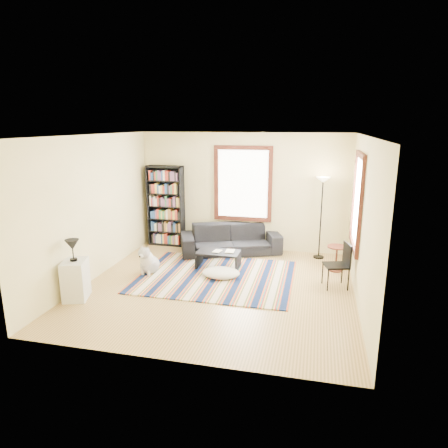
% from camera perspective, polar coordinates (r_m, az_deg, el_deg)
% --- Properties ---
extents(floor, '(5.00, 5.00, 0.10)m').
position_cam_1_polar(floor, '(7.67, -0.86, -9.26)').
color(floor, tan).
rests_on(floor, ground).
extents(ceiling, '(5.00, 5.00, 0.10)m').
position_cam_1_polar(ceiling, '(7.04, -0.95, 12.94)').
color(ceiling, white).
rests_on(ceiling, floor).
extents(wall_back, '(5.00, 0.10, 2.80)m').
position_cam_1_polar(wall_back, '(9.66, 2.78, 4.65)').
color(wall_back, beige).
rests_on(wall_back, floor).
extents(wall_front, '(5.00, 0.10, 2.80)m').
position_cam_1_polar(wall_front, '(4.88, -8.23, -5.19)').
color(wall_front, beige).
rests_on(wall_front, floor).
extents(wall_left, '(0.10, 5.00, 2.80)m').
position_cam_1_polar(wall_left, '(8.21, -18.46, 2.19)').
color(wall_left, beige).
rests_on(wall_left, floor).
extents(wall_right, '(0.10, 5.00, 2.80)m').
position_cam_1_polar(wall_right, '(7.06, 19.61, 0.22)').
color(wall_right, beige).
rests_on(wall_right, floor).
extents(window_back, '(1.20, 0.06, 1.60)m').
position_cam_1_polar(window_back, '(9.55, 2.71, 5.75)').
color(window_back, white).
rests_on(window_back, wall_back).
extents(window_right, '(0.06, 1.20, 1.60)m').
position_cam_1_polar(window_right, '(7.79, 18.54, 3.07)').
color(window_right, white).
rests_on(window_right, wall_right).
extents(rug, '(3.06, 2.45, 0.02)m').
position_cam_1_polar(rug, '(8.11, -1.14, -7.48)').
color(rug, '#0C193C').
rests_on(rug, floor).
extents(sofa, '(1.69, 2.49, 0.68)m').
position_cam_1_polar(sofa, '(9.46, 0.96, -2.15)').
color(sofa, black).
rests_on(sofa, floor).
extents(bookshelf, '(0.90, 0.30, 2.00)m').
position_cam_1_polar(bookshelf, '(10.04, -8.31, 2.56)').
color(bookshelf, black).
rests_on(bookshelf, floor).
extents(coffee_table, '(1.03, 0.83, 0.36)m').
position_cam_1_polar(coffee_table, '(8.54, -0.80, -5.11)').
color(coffee_table, black).
rests_on(coffee_table, floor).
extents(book_a, '(0.19, 0.23, 0.02)m').
position_cam_1_polar(book_a, '(8.50, -1.46, -3.85)').
color(book_a, beige).
rests_on(book_a, coffee_table).
extents(book_b, '(0.26, 0.20, 0.02)m').
position_cam_1_polar(book_b, '(8.49, 0.26, -3.87)').
color(book_b, beige).
rests_on(book_b, coffee_table).
extents(floor_cushion, '(0.92, 0.82, 0.19)m').
position_cam_1_polar(floor_cushion, '(8.05, -0.43, -6.98)').
color(floor_cushion, silver).
rests_on(floor_cushion, floor).
extents(floor_lamp, '(0.31, 0.31, 1.86)m').
position_cam_1_polar(floor_lamp, '(9.21, 13.67, 0.79)').
color(floor_lamp, black).
rests_on(floor_lamp, floor).
extents(side_table, '(0.45, 0.45, 0.54)m').
position_cam_1_polar(side_table, '(8.66, 15.75, -4.76)').
color(side_table, '#441D11').
rests_on(side_table, floor).
extents(folding_chair, '(0.51, 0.50, 0.86)m').
position_cam_1_polar(folding_chair, '(7.76, 15.70, -5.72)').
color(folding_chair, black).
rests_on(folding_chair, floor).
extents(white_cabinet, '(0.51, 0.59, 0.70)m').
position_cam_1_polar(white_cabinet, '(7.50, -20.44, -7.46)').
color(white_cabinet, silver).
rests_on(white_cabinet, floor).
extents(table_lamp, '(0.29, 0.29, 0.38)m').
position_cam_1_polar(table_lamp, '(7.33, -20.80, -3.53)').
color(table_lamp, black).
rests_on(table_lamp, white_cabinet).
extents(dog, '(0.50, 0.65, 0.60)m').
position_cam_1_polar(dog, '(8.34, -10.57, -4.94)').
color(dog, '#BBBBBB').
rests_on(dog, floor).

